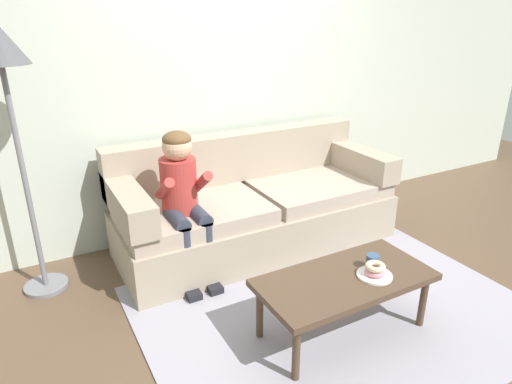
% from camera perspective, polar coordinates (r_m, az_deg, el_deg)
% --- Properties ---
extents(ground, '(10.00, 10.00, 0.00)m').
position_cam_1_polar(ground, '(3.31, 7.24, -12.42)').
color(ground, brown).
extents(wall_back, '(8.00, 0.10, 2.80)m').
position_cam_1_polar(wall_back, '(3.97, -3.98, 15.25)').
color(wall_back, beige).
rests_on(wall_back, ground).
extents(area_rug, '(2.48, 1.92, 0.01)m').
position_cam_1_polar(area_rug, '(3.15, 9.97, -14.50)').
color(area_rug, '#9993A3').
rests_on(area_rug, ground).
extents(couch, '(2.28, 0.90, 0.91)m').
position_cam_1_polar(couch, '(3.76, -0.22, -1.98)').
color(couch, tan).
rests_on(couch, ground).
extents(coffee_table, '(1.06, 0.52, 0.40)m').
position_cam_1_polar(coffee_table, '(2.78, 11.20, -11.24)').
color(coffee_table, '#4C3828').
rests_on(coffee_table, ground).
extents(person_child, '(0.34, 0.58, 1.10)m').
position_cam_1_polar(person_child, '(3.21, -9.26, -0.09)').
color(person_child, '#AD3833').
rests_on(person_child, ground).
extents(plate, '(0.21, 0.21, 0.01)m').
position_cam_1_polar(plate, '(2.80, 14.79, -10.18)').
color(plate, white).
rests_on(plate, coffee_table).
extents(donut, '(0.17, 0.17, 0.04)m').
position_cam_1_polar(donut, '(2.78, 14.84, -9.75)').
color(donut, pink).
rests_on(donut, plate).
extents(donut_second, '(0.16, 0.16, 0.04)m').
position_cam_1_polar(donut_second, '(2.76, 14.91, -9.11)').
color(donut_second, beige).
rests_on(donut_second, donut).
extents(mug, '(0.08, 0.08, 0.09)m').
position_cam_1_polar(mug, '(2.85, 14.55, -8.56)').
color(mug, '#334C72').
rests_on(mug, coffee_table).
extents(toy_controller, '(0.23, 0.09, 0.05)m').
position_cam_1_polar(toy_controller, '(3.60, 13.75, -9.41)').
color(toy_controller, blue).
rests_on(toy_controller, ground).
extents(floor_lamp, '(0.34, 0.34, 1.82)m').
position_cam_1_polar(floor_lamp, '(3.17, -29.42, 13.00)').
color(floor_lamp, slate).
rests_on(floor_lamp, ground).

